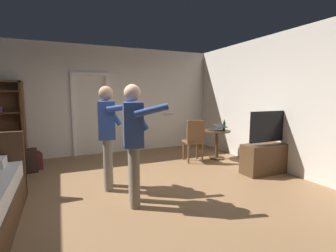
# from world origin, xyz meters

# --- Properties ---
(ground_plane) EXTENTS (6.98, 6.98, 0.00)m
(ground_plane) POSITION_xyz_m (0.00, 0.00, 0.00)
(ground_plane) COLOR olive
(wall_back) EXTENTS (6.59, 0.12, 2.82)m
(wall_back) POSITION_xyz_m (0.00, 2.96, 1.41)
(wall_back) COLOR silver
(wall_back) RESTS_ON ground_plane
(wall_right) EXTENTS (0.12, 6.04, 2.82)m
(wall_right) POSITION_xyz_m (3.23, 0.00, 1.41)
(wall_right) COLOR silver
(wall_right) RESTS_ON ground_plane
(doorway_frame) EXTENTS (0.93, 0.08, 2.13)m
(doorway_frame) POSITION_xyz_m (-0.21, 2.88, 1.22)
(doorway_frame) COLOR white
(doorway_frame) RESTS_ON ground_plane
(bookshelf) EXTENTS (0.83, 0.32, 1.87)m
(bookshelf) POSITION_xyz_m (-2.10, 2.73, 1.01)
(bookshelf) COLOR brown
(bookshelf) RESTS_ON ground_plane
(tv_flatscreen) EXTENTS (1.17, 0.40, 1.25)m
(tv_flatscreen) POSITION_xyz_m (2.87, -0.11, 0.37)
(tv_flatscreen) COLOR #4C331E
(tv_flatscreen) RESTS_ON ground_plane
(side_table) EXTENTS (0.64, 0.64, 0.70)m
(side_table) POSITION_xyz_m (2.55, 1.21, 0.47)
(side_table) COLOR #4C331E
(side_table) RESTS_ON ground_plane
(laptop) EXTENTS (0.37, 0.37, 0.16)m
(laptop) POSITION_xyz_m (2.52, 1.17, 0.75)
(laptop) COLOR black
(laptop) RESTS_ON side_table
(bottle_on_table) EXTENTS (0.06, 0.06, 0.27)m
(bottle_on_table) POSITION_xyz_m (2.69, 1.13, 0.81)
(bottle_on_table) COLOR #31412E
(bottle_on_table) RESTS_ON side_table
(wooden_chair) EXTENTS (0.48, 0.48, 0.99)m
(wooden_chair) POSITION_xyz_m (1.87, 1.17, 0.54)
(wooden_chair) COLOR brown
(wooden_chair) RESTS_ON ground_plane
(person_blue_shirt) EXTENTS (0.62, 0.67, 1.71)m
(person_blue_shirt) POSITION_xyz_m (-0.01, -0.41, 0.99)
(person_blue_shirt) COLOR gray
(person_blue_shirt) RESTS_ON ground_plane
(person_striped_shirt) EXTENTS (0.70, 0.66, 1.71)m
(person_striped_shirt) POSITION_xyz_m (-0.24, 0.34, 0.99)
(person_striped_shirt) COLOR gray
(person_striped_shirt) RESTS_ON ground_plane
(suitcase_dark) EXTENTS (0.61, 0.48, 0.35)m
(suitcase_dark) POSITION_xyz_m (-1.63, 2.06, 0.17)
(suitcase_dark) COLOR #4C1919
(suitcase_dark) RESTS_ON ground_plane
(suitcase_small) EXTENTS (0.65, 0.37, 0.47)m
(suitcase_small) POSITION_xyz_m (-1.73, 1.87, 0.23)
(suitcase_small) COLOR black
(suitcase_small) RESTS_ON ground_plane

